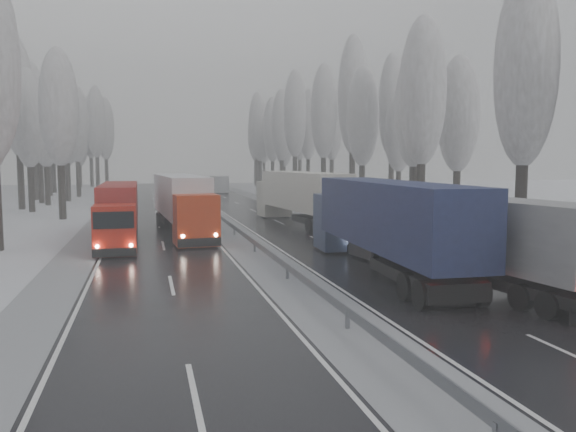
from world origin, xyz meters
name	(u,v)px	position (x,y,z in m)	size (l,w,h in m)	color
ground	(402,375)	(0.00, 0.00, 0.00)	(260.00, 260.00, 0.00)	silver
carriageway_right	(296,230)	(5.25, 30.00, 0.01)	(7.50, 200.00, 0.03)	black
carriageway_left	(161,234)	(-5.25, 30.00, 0.01)	(7.50, 200.00, 0.03)	black
median_slush	(230,232)	(0.00, 30.00, 0.02)	(3.00, 200.00, 0.04)	gray
shoulder_right	(354,228)	(10.20, 30.00, 0.02)	(2.40, 200.00, 0.04)	gray
shoulder_left	(91,236)	(-10.20, 30.00, 0.02)	(2.40, 200.00, 0.04)	gray
median_guardrail	(230,224)	(0.00, 29.99, 0.60)	(0.12, 200.00, 0.76)	slate
tree_16	(526,70)	(15.04, 15.67, 10.67)	(3.60, 3.60, 16.53)	black
tree_18	(423,93)	(14.51, 27.03, 10.70)	(3.60, 3.60, 16.58)	black
tree_19	(459,115)	(20.02, 31.03, 9.42)	(3.60, 3.60, 14.57)	black
tree_20	(414,110)	(17.90, 35.17, 10.14)	(3.60, 3.60, 15.71)	black
tree_21	(416,95)	(20.12, 39.17, 12.00)	(3.60, 3.60, 18.62)	black
tree_22	(363,118)	(17.02, 45.60, 10.24)	(3.60, 3.60, 15.86)	black
tree_23	(399,134)	(23.31, 49.60, 8.77)	(3.60, 3.60, 13.55)	black
tree_24	(353,96)	(17.90, 51.02, 13.19)	(3.60, 3.60, 20.49)	black
tree_25	(392,106)	(24.81, 55.02, 12.52)	(3.60, 3.60, 19.44)	black
tree_26	(324,113)	(17.56, 61.27, 12.10)	(3.60, 3.60, 18.78)	black
tree_27	(362,121)	(24.72, 65.27, 11.36)	(3.60, 3.60, 17.62)	black
tree_28	(295,115)	(16.34, 71.95, 12.64)	(3.60, 3.60, 19.62)	black
tree_29	(332,124)	(23.71, 75.95, 11.67)	(3.60, 3.60, 18.11)	black
tree_30	(282,126)	(16.56, 81.70, 11.52)	(3.60, 3.60, 17.86)	black
tree_31	(308,125)	(22.48, 85.70, 11.97)	(3.60, 3.60, 18.58)	black
tree_32	(272,130)	(16.63, 89.21, 11.18)	(3.60, 3.60, 17.33)	black
tree_33	(284,142)	(19.77, 93.21, 9.26)	(3.60, 3.60, 14.33)	black
tree_34	(260,131)	(15.73, 96.32, 11.37)	(3.60, 3.60, 17.63)	black
tree_35	(300,131)	(24.94, 100.32, 11.77)	(3.60, 3.60, 18.25)	black
tree_36	(257,126)	(17.04, 106.16, 13.02)	(3.60, 3.60, 20.23)	black
tree_37	(284,139)	(24.02, 110.16, 10.56)	(3.60, 3.60, 16.37)	black
tree_38	(255,135)	(18.73, 116.73, 11.59)	(3.60, 3.60, 17.97)	black
tree_39	(264,141)	(21.55, 120.73, 10.45)	(3.60, 3.60, 16.19)	black
tree_62	(59,108)	(-13.94, 43.73, 10.36)	(3.60, 3.60, 16.04)	black
tree_64	(28,119)	(-18.26, 52.71, 9.96)	(3.60, 3.60, 15.42)	black
tree_65	(17,98)	(-20.05, 56.71, 12.55)	(3.60, 3.60, 19.48)	black
tree_66	(45,126)	(-18.16, 62.35, 9.84)	(3.60, 3.60, 15.23)	black
tree_67	(38,118)	(-19.54, 66.35, 11.03)	(3.60, 3.60, 17.09)	black
tree_68	(66,122)	(-16.58, 69.11, 10.75)	(3.60, 3.60, 16.65)	black
tree_69	(32,111)	(-21.42, 73.11, 12.46)	(3.60, 3.60, 19.35)	black
tree_70	(77,125)	(-16.33, 79.19, 11.03)	(3.60, 3.60, 17.09)	black
tree_71	(47,116)	(-21.09, 83.19, 12.63)	(3.60, 3.60, 19.61)	black
tree_72	(67,136)	(-18.93, 88.54, 9.76)	(3.60, 3.60, 15.11)	black
tree_73	(52,129)	(-21.82, 92.54, 11.11)	(3.60, 3.60, 17.22)	black
tree_74	(96,123)	(-15.07, 99.33, 12.67)	(3.60, 3.60, 19.68)	black
tree_75	(48,127)	(-24.20, 103.33, 11.99)	(3.60, 3.60, 18.60)	black
tree_76	(105,130)	(-14.05, 108.72, 11.95)	(3.60, 3.60, 18.55)	black
tree_77	(79,143)	(-19.66, 112.72, 9.26)	(3.60, 3.60, 14.32)	black
tree_78	(90,128)	(-17.56, 115.31, 12.59)	(3.60, 3.60, 19.55)	black
tree_79	(79,136)	(-20.33, 119.31, 11.01)	(3.60, 3.60, 17.07)	black
truck_grey_tarp	(457,232)	(7.26, 9.61, 2.30)	(4.49, 15.46, 3.93)	#46474B
truck_blue_box	(382,219)	(4.90, 12.51, 2.63)	(3.46, 17.64, 4.50)	#1D294A
truck_cream_box	(298,194)	(6.46, 33.73, 2.65)	(4.36, 17.86, 4.54)	#ADA999
box_truck_distant	(219,184)	(6.04, 85.05, 1.51)	(2.56, 7.99, 2.97)	#A9ABB0
truck_red_white	(182,200)	(-3.66, 29.73, 2.56)	(3.82, 17.21, 4.38)	#BC2A0A
truck_red_red	(119,208)	(-8.08, 27.32, 2.26)	(2.50, 15.12, 3.87)	#B0160A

